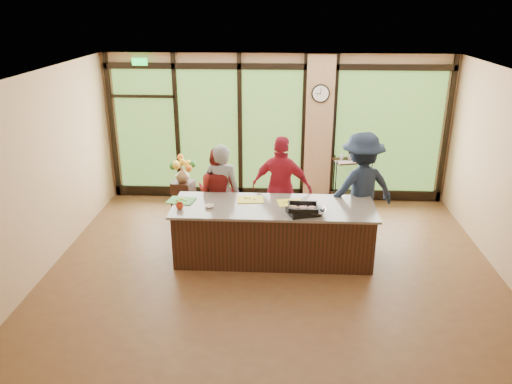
# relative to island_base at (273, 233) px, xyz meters

# --- Properties ---
(floor) EXTENTS (7.00, 7.00, 0.00)m
(floor) POSITION_rel_island_base_xyz_m (0.00, -0.30, -0.44)
(floor) COLOR brown
(floor) RESTS_ON ground
(ceiling) EXTENTS (7.00, 7.00, 0.00)m
(ceiling) POSITION_rel_island_base_xyz_m (0.00, -0.30, 2.56)
(ceiling) COLOR white
(ceiling) RESTS_ON back_wall
(back_wall) EXTENTS (7.00, 0.00, 7.00)m
(back_wall) POSITION_rel_island_base_xyz_m (0.00, 2.70, 1.06)
(back_wall) COLOR tan
(back_wall) RESTS_ON floor
(left_wall) EXTENTS (0.00, 6.00, 6.00)m
(left_wall) POSITION_rel_island_base_xyz_m (-3.50, -0.30, 1.06)
(left_wall) COLOR tan
(left_wall) RESTS_ON floor
(window_wall) EXTENTS (6.90, 0.12, 3.00)m
(window_wall) POSITION_rel_island_base_xyz_m (0.16, 2.65, 0.95)
(window_wall) COLOR tan
(window_wall) RESTS_ON floor
(island_base) EXTENTS (3.10, 1.00, 0.88)m
(island_base) POSITION_rel_island_base_xyz_m (0.00, 0.00, 0.00)
(island_base) COLOR black
(island_base) RESTS_ON floor
(countertop) EXTENTS (3.20, 1.10, 0.04)m
(countertop) POSITION_rel_island_base_xyz_m (0.00, 0.00, 0.46)
(countertop) COLOR slate
(countertop) RESTS_ON island_base
(wall_clock) EXTENTS (0.36, 0.04, 0.36)m
(wall_clock) POSITION_rel_island_base_xyz_m (0.85, 2.57, 1.81)
(wall_clock) COLOR black
(wall_clock) RESTS_ON window_wall
(cook_left) EXTENTS (0.67, 0.48, 1.72)m
(cook_left) POSITION_rel_island_base_xyz_m (-0.91, 0.69, 0.42)
(cook_left) COLOR slate
(cook_left) RESTS_ON floor
(cook_midleft) EXTENTS (0.97, 0.87, 1.65)m
(cook_midleft) POSITION_rel_island_base_xyz_m (-0.98, 0.78, 0.38)
(cook_midleft) COLOR maroon
(cook_midleft) RESTS_ON floor
(cook_midright) EXTENTS (1.15, 0.72, 1.83)m
(cook_midright) POSITION_rel_island_base_xyz_m (0.12, 0.83, 0.47)
(cook_midright) COLOR maroon
(cook_midright) RESTS_ON floor
(cook_right) EXTENTS (1.44, 1.13, 1.96)m
(cook_right) POSITION_rel_island_base_xyz_m (1.45, 0.67, 0.54)
(cook_right) COLOR #172134
(cook_right) RESTS_ON floor
(roasting_pan) EXTENTS (0.54, 0.47, 0.08)m
(roasting_pan) POSITION_rel_island_base_xyz_m (0.45, -0.30, 0.52)
(roasting_pan) COLOR black
(roasting_pan) RESTS_ON countertop
(mixing_bowl) EXTENTS (0.35, 0.35, 0.09)m
(mixing_bowl) POSITION_rel_island_base_xyz_m (0.63, -0.29, 0.52)
(mixing_bowl) COLOR silver
(mixing_bowl) RESTS_ON countertop
(cutting_board_left) EXTENTS (0.47, 0.39, 0.01)m
(cutting_board_left) POSITION_rel_island_base_xyz_m (-1.50, 0.12, 0.49)
(cutting_board_left) COLOR green
(cutting_board_left) RESTS_ON countertop
(cutting_board_center) EXTENTS (0.46, 0.36, 0.01)m
(cutting_board_center) POSITION_rel_island_base_xyz_m (-0.39, 0.23, 0.49)
(cutting_board_center) COLOR yellow
(cutting_board_center) RESTS_ON countertop
(cutting_board_right) EXTENTS (0.46, 0.38, 0.01)m
(cutting_board_right) POSITION_rel_island_base_xyz_m (0.26, 0.13, 0.49)
(cutting_board_right) COLOR yellow
(cutting_board_right) RESTS_ON countertop
(prep_bowl_near) EXTENTS (0.18, 0.18, 0.04)m
(prep_bowl_near) POSITION_rel_island_base_xyz_m (-1.00, -0.13, 0.50)
(prep_bowl_near) COLOR white
(prep_bowl_near) RESTS_ON countertop
(prep_bowl_mid) EXTENTS (0.14, 0.14, 0.04)m
(prep_bowl_mid) POSITION_rel_island_base_xyz_m (0.32, 0.05, 0.50)
(prep_bowl_mid) COLOR white
(prep_bowl_mid) RESTS_ON countertop
(prep_bowl_far) EXTENTS (0.13, 0.13, 0.03)m
(prep_bowl_far) POSITION_rel_island_base_xyz_m (0.51, 0.14, 0.49)
(prep_bowl_far) COLOR white
(prep_bowl_far) RESTS_ON countertop
(red_ramekin) EXTENTS (0.13, 0.13, 0.09)m
(red_ramekin) POSITION_rel_island_base_xyz_m (-1.46, -0.21, 0.53)
(red_ramekin) COLOR #B02F11
(red_ramekin) RESTS_ON countertop
(flower_stand) EXTENTS (0.44, 0.44, 0.75)m
(flower_stand) POSITION_rel_island_base_xyz_m (-1.75, 1.52, -0.07)
(flower_stand) COLOR black
(flower_stand) RESTS_ON floor
(flower_vase) EXTENTS (0.34, 0.34, 0.28)m
(flower_vase) POSITION_rel_island_base_xyz_m (-1.75, 1.52, 0.44)
(flower_vase) COLOR olive
(flower_vase) RESTS_ON flower_stand
(bar_cart) EXTENTS (0.85, 0.62, 1.04)m
(bar_cart) POSITION_rel_island_base_xyz_m (1.56, 2.45, 0.19)
(bar_cart) COLOR black
(bar_cart) RESTS_ON floor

